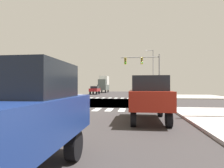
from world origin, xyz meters
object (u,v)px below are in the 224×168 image
Objects in this scene: box_truck_queued_1 at (104,84)px; pickup_farside_1 at (0,118)px; suv_leading_1 at (149,95)px; street_lamp at (152,69)px; traffic_signal_mast at (144,66)px; bank_building at (34,84)px; sedan_nearside_1 at (95,89)px.

pickup_farside_1 is at bearing 97.72° from box_truck_queued_1.
pickup_farside_1 is 7.88m from suv_leading_1.
street_lamp is at bearing 81.34° from pickup_farside_1.
street_lamp is 37.73m from pickup_farside_1.
suv_leading_1 is at bearing -91.79° from traffic_signal_mast.
suv_leading_1 is at bearing -51.18° from bank_building.
box_truck_queued_1 is (-7.00, 51.61, 1.27)m from pickup_farside_1.
pickup_farside_1 is at bearing -98.66° from street_lamp.
suv_leading_1 is (-0.59, -18.91, -3.50)m from traffic_signal_mast.
pickup_farside_1 is (-3.59, -26.20, -3.61)m from traffic_signal_mast.
sedan_nearside_1 is (-10.59, 13.35, -3.78)m from traffic_signal_mast.
traffic_signal_mast reaches higher than pickup_farside_1.
bank_building is 39.50m from pickup_farside_1.
pickup_farside_1 is (7.00, -39.54, 0.17)m from sedan_nearside_1.
bank_building reaches higher than suv_leading_1.
street_lamp is (2.06, 10.86, 0.61)m from traffic_signal_mast.
box_truck_queued_1 is at bearing 97.72° from pickup_farside_1.
traffic_signal_mast reaches higher than sedan_nearside_1.
traffic_signal_mast reaches higher than suv_leading_1.
box_truck_queued_1 reaches higher than bank_building.
box_truck_queued_1 is 45.45m from suv_leading_1.
street_lamp is 19.50m from box_truck_queued_1.
bank_building is 35.09m from suv_leading_1.
sedan_nearside_1 is at bearing 90.00° from box_truck_queued_1.
street_lamp is 2.04× the size of suv_leading_1.
bank_building is (-22.58, 8.43, -2.63)m from traffic_signal_mast.
suv_leading_1 is at bearing 107.23° from sedan_nearside_1.
street_lamp reaches higher than pickup_farside_1.
bank_building is 13.01m from sedan_nearside_1.
sedan_nearside_1 is (-12.65, 2.48, -4.39)m from street_lamp.
suv_leading_1 is (10.00, -44.32, -1.17)m from box_truck_queued_1.
box_truck_queued_1 is at bearing 102.72° from suv_leading_1.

